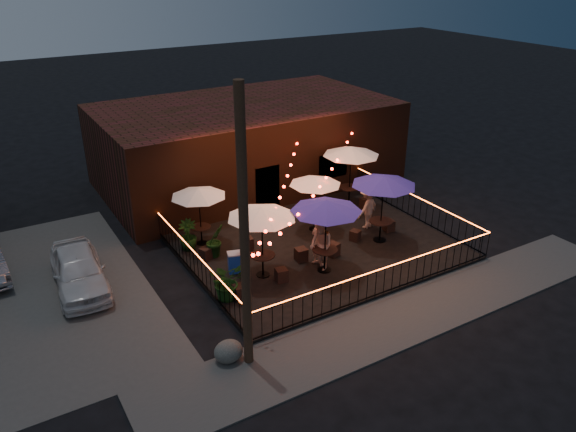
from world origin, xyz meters
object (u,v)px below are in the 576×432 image
at_px(cafe_table_2, 326,207).
at_px(cafe_table_5, 351,152).
at_px(cafe_table_0, 262,213).
at_px(utility_pole, 244,237).
at_px(cafe_table_4, 384,181).
at_px(cafe_table_3, 315,181).
at_px(cafe_table_1, 198,193).
at_px(cooler, 236,262).
at_px(boulder, 228,351).

relative_size(cafe_table_2, cafe_table_5, 0.92).
bearing_deg(cafe_table_0, cafe_table_2, -22.10).
xyz_separation_m(utility_pole, cafe_table_4, (7.80, 3.73, -1.31)).
bearing_deg(cafe_table_5, cafe_table_3, -154.60).
relative_size(cafe_table_1, cafe_table_2, 0.79).
xyz_separation_m(utility_pole, cafe_table_5, (8.86, 7.23, -1.32)).
xyz_separation_m(cafe_table_3, cooler, (-4.31, -1.44, -1.75)).
bearing_deg(boulder, cafe_table_5, 36.47).
height_order(cafe_table_5, cooler, cafe_table_5).
height_order(cafe_table_0, cafe_table_5, cafe_table_5).
height_order(cafe_table_1, cafe_table_2, cafe_table_2).
distance_m(cafe_table_3, cooler, 4.87).
xyz_separation_m(utility_pole, cafe_table_1, (1.60, 7.14, -1.69)).
distance_m(utility_pole, cafe_table_3, 8.69).
relative_size(cafe_table_4, boulder, 3.73).
xyz_separation_m(cafe_table_0, cafe_table_1, (-0.91, 3.37, -0.28)).
bearing_deg(cafe_table_3, cooler, -161.52).
bearing_deg(boulder, cafe_table_2, 27.17).
bearing_deg(cooler, cafe_table_4, 10.52).
bearing_deg(cooler, cafe_table_5, 38.93).
xyz_separation_m(cafe_table_2, boulder, (-5.06, -2.60, -2.34)).
bearing_deg(cafe_table_5, utility_pole, -140.79).
bearing_deg(cafe_table_4, cafe_table_5, 73.21).
relative_size(cafe_table_2, cafe_table_3, 1.10).
relative_size(cafe_table_1, cafe_table_5, 0.73).
xyz_separation_m(cafe_table_0, cafe_table_2, (2.07, -0.84, 0.09)).
xyz_separation_m(cafe_table_1, cafe_table_5, (7.26, 0.08, 0.37)).
distance_m(cafe_table_4, cooler, 6.41).
bearing_deg(cafe_table_1, cafe_table_5, 0.64).
bearing_deg(cafe_table_4, boulder, -157.66).
bearing_deg(cafe_table_1, cafe_table_4, -28.83).
bearing_deg(cafe_table_2, cafe_table_0, 157.90).
bearing_deg(utility_pole, cooler, 68.06).
xyz_separation_m(utility_pole, cafe_table_3, (6.12, 5.92, -1.71)).
xyz_separation_m(cafe_table_3, boulder, (-6.59, -5.59, -1.95)).
relative_size(cafe_table_5, cooler, 4.22).
distance_m(cafe_table_2, cooler, 3.84).
bearing_deg(cooler, cafe_table_0, -27.58).
xyz_separation_m(cafe_table_1, cooler, (0.21, -2.66, -1.77)).
bearing_deg(cafe_table_1, boulder, -106.92).
bearing_deg(cafe_table_3, cafe_table_2, -117.04).
bearing_deg(cafe_table_1, utility_pole, -102.62).
distance_m(utility_pole, cafe_table_4, 8.75).
xyz_separation_m(cafe_table_5, cooler, (-7.05, -2.74, -2.14)).
height_order(cafe_table_5, boulder, cafe_table_5).
height_order(cafe_table_2, cafe_table_4, cafe_table_4).
bearing_deg(cafe_table_3, cafe_table_5, 25.40).
bearing_deg(cafe_table_4, cooler, 172.84).
relative_size(cafe_table_3, cafe_table_5, 0.83).
bearing_deg(boulder, cafe_table_1, 73.08).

